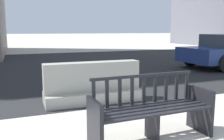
# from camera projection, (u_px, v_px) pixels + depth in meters

# --- Properties ---
(street_asphalt) EXTENTS (120.00, 12.00, 0.01)m
(street_asphalt) POSITION_uv_depth(u_px,v_px,m) (47.00, 67.00, 10.24)
(street_asphalt) COLOR black
(street_asphalt) RESTS_ON ground
(street_bench) EXTENTS (1.70, 0.57, 0.88)m
(street_bench) POSITION_uv_depth(u_px,v_px,m) (151.00, 112.00, 3.39)
(street_bench) COLOR black
(street_bench) RESTS_ON ground
(jersey_barrier_centre) EXTENTS (2.01, 0.72, 0.84)m
(jersey_barrier_centre) POSITION_uv_depth(u_px,v_px,m) (93.00, 86.00, 5.21)
(jersey_barrier_centre) COLOR gray
(jersey_barrier_centre) RESTS_ON ground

